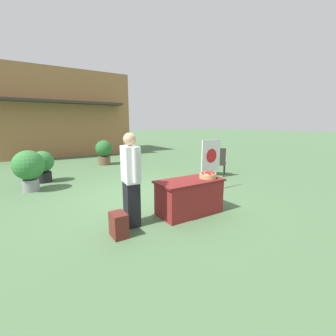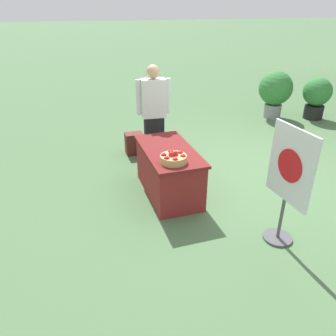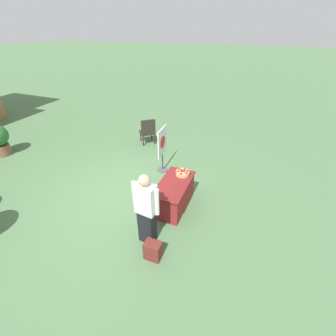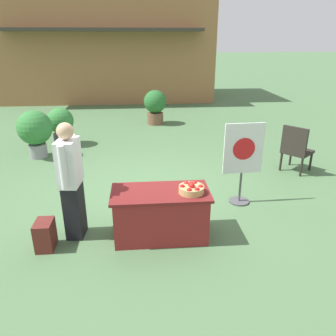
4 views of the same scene
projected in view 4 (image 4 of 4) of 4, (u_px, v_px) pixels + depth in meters
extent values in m
plane|color=#4C7047|center=(150.00, 193.00, 6.31)|extent=(120.00, 120.00, 0.00)
cube|color=#9E6B42|center=(109.00, 44.00, 15.54)|extent=(9.42, 4.30, 4.95)
cube|color=#38332D|center=(103.00, 30.00, 12.91)|extent=(8.01, 0.90, 0.12)
cube|color=maroon|center=(161.00, 215.00, 4.84)|extent=(1.34, 0.68, 0.70)
cube|color=maroon|center=(160.00, 193.00, 4.70)|extent=(1.42, 0.72, 0.04)
cylinder|color=tan|center=(191.00, 189.00, 4.64)|extent=(0.36, 0.36, 0.10)
sphere|color=red|center=(201.00, 187.00, 4.62)|extent=(0.08, 0.08, 0.08)
sphere|color=red|center=(194.00, 183.00, 4.74)|extent=(0.08, 0.08, 0.08)
sphere|color=red|center=(186.00, 184.00, 4.73)|extent=(0.08, 0.08, 0.08)
sphere|color=red|center=(182.00, 187.00, 4.62)|extent=(0.08, 0.08, 0.08)
sphere|color=red|center=(189.00, 191.00, 4.51)|extent=(0.08, 0.08, 0.08)
sphere|color=red|center=(197.00, 190.00, 4.52)|extent=(0.08, 0.08, 0.08)
sphere|color=red|center=(192.00, 186.00, 4.59)|extent=(0.08, 0.08, 0.08)
sphere|color=red|center=(191.00, 184.00, 4.64)|extent=(0.08, 0.08, 0.08)
cube|color=black|center=(75.00, 210.00, 4.83)|extent=(0.27, 0.36, 0.84)
cube|color=silver|center=(69.00, 163.00, 4.55)|extent=(0.30, 0.44, 0.66)
sphere|color=tan|center=(65.00, 131.00, 4.38)|extent=(0.23, 0.23, 0.23)
cylinder|color=silver|center=(74.00, 155.00, 4.78)|extent=(0.09, 0.09, 0.61)
cylinder|color=silver|center=(63.00, 168.00, 4.30)|extent=(0.09, 0.09, 0.61)
cube|color=maroon|center=(45.00, 235.00, 4.60)|extent=(0.24, 0.34, 0.42)
cylinder|color=#4C4C51|center=(239.00, 201.00, 5.96)|extent=(0.36, 0.36, 0.03)
cylinder|color=#4C4C51|center=(240.00, 187.00, 5.86)|extent=(0.04, 0.04, 0.55)
cube|color=silver|center=(244.00, 149.00, 5.59)|extent=(0.70, 0.06, 0.89)
cylinder|color=red|center=(244.00, 149.00, 5.57)|extent=(0.39, 0.03, 0.39)
cylinder|color=#28231E|center=(291.00, 157.00, 7.62)|extent=(0.05, 0.05, 0.42)
cylinder|color=#28231E|center=(311.00, 162.00, 7.31)|extent=(0.05, 0.05, 0.42)
cylinder|color=#28231E|center=(281.00, 162.00, 7.31)|extent=(0.05, 0.05, 0.42)
cylinder|color=#28231E|center=(301.00, 167.00, 7.00)|extent=(0.05, 0.05, 0.42)
cube|color=#28231E|center=(297.00, 152.00, 7.22)|extent=(0.78, 0.78, 0.06)
cube|color=#28231E|center=(294.00, 140.00, 6.94)|extent=(0.40, 0.46, 0.57)
cylinder|color=black|center=(63.00, 139.00, 9.05)|extent=(0.47, 0.47, 0.34)
sphere|color=#337A38|center=(60.00, 121.00, 8.86)|extent=(0.70, 0.70, 0.70)
cylinder|color=brown|center=(155.00, 118.00, 11.24)|extent=(0.54, 0.54, 0.39)
sphere|color=#28662D|center=(155.00, 102.00, 11.03)|extent=(0.76, 0.76, 0.76)
cylinder|color=gray|center=(38.00, 151.00, 8.14)|extent=(0.43, 0.43, 0.34)
sphere|color=#337A38|center=(35.00, 128.00, 7.92)|extent=(0.83, 0.83, 0.83)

